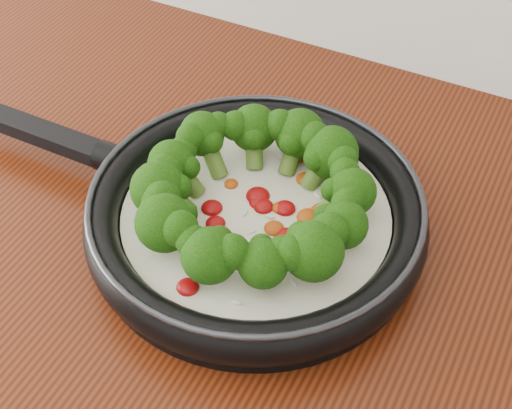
% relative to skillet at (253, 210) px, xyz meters
% --- Properties ---
extents(skillet, '(0.57, 0.36, 0.10)m').
position_rel_skillet_xyz_m(skillet, '(0.00, 0.00, 0.00)').
color(skillet, black).
rests_on(skillet, counter).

